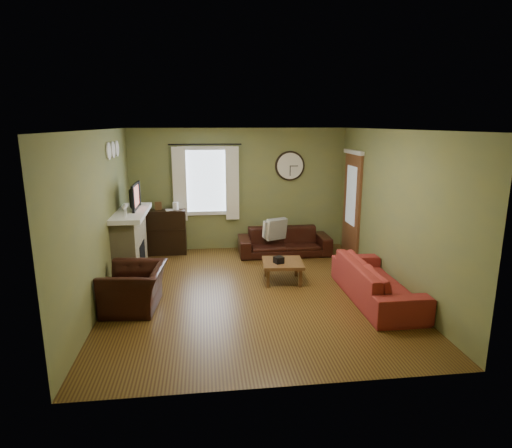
{
  "coord_description": "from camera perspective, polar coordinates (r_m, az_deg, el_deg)",
  "views": [
    {
      "loc": [
        -0.75,
        -6.5,
        2.69
      ],
      "look_at": [
        0.1,
        0.4,
        1.05
      ],
      "focal_mm": 30.0,
      "sensor_mm": 36.0,
      "label": 1
    }
  ],
  "objects": [
    {
      "name": "wall_clock",
      "position": [
        9.28,
        4.55,
        7.73
      ],
      "size": [
        0.64,
        0.06,
        0.64
      ],
      "primitive_type": null,
      "color": "white",
      "rests_on": "wall_back"
    },
    {
      "name": "armchair",
      "position": [
        6.65,
        -15.9,
        -8.19
      ],
      "size": [
        0.94,
        1.05,
        0.63
      ],
      "primitive_type": "imported",
      "rotation": [
        0.0,
        0.0,
        -1.66
      ],
      "color": "black",
      "rests_on": "floor"
    },
    {
      "name": "firebox",
      "position": [
        8.1,
        -14.97,
        -4.35
      ],
      "size": [
        0.04,
        0.6,
        0.55
      ],
      "primitive_type": "cube",
      "color": "black",
      "rests_on": "fireplace"
    },
    {
      "name": "fireplace",
      "position": [
        8.06,
        -16.41,
        -2.68
      ],
      "size": [
        0.4,
        1.4,
        1.1
      ],
      "primitive_type": "cube",
      "color": "tan",
      "rests_on": "floor"
    },
    {
      "name": "medallion_mid",
      "position": [
        7.82,
        -18.55,
        9.37
      ],
      "size": [
        0.28,
        0.28,
        0.03
      ],
      "primitive_type": "cylinder",
      "color": "white",
      "rests_on": "wall_left"
    },
    {
      "name": "wall_left",
      "position": [
        6.83,
        -19.98,
        0.71
      ],
      "size": [
        0.0,
        5.2,
        2.6
      ],
      "primitive_type": "cube",
      "color": "olive",
      "rests_on": "ground"
    },
    {
      "name": "wall_front",
      "position": [
        4.21,
        3.65,
        -6.05
      ],
      "size": [
        4.6,
        0.0,
        2.6
      ],
      "primitive_type": "cube",
      "color": "olive",
      "rests_on": "ground"
    },
    {
      "name": "tissue_box",
      "position": [
        7.33,
        3.04,
        -4.95
      ],
      "size": [
        0.19,
        0.19,
        0.11
      ],
      "primitive_type": "cube",
      "rotation": [
        0.0,
        0.0,
        0.37
      ],
      "color": "black",
      "rests_on": "coffee_table"
    },
    {
      "name": "medallion_right",
      "position": [
        8.16,
        -18.07,
        9.54
      ],
      "size": [
        0.28,
        0.28,
        0.03
      ],
      "primitive_type": "cylinder",
      "color": "white",
      "rests_on": "wall_left"
    },
    {
      "name": "door",
      "position": [
        9.03,
        12.65,
        2.49
      ],
      "size": [
        0.05,
        0.9,
        2.1
      ],
      "primitive_type": "cube",
      "color": "brown",
      "rests_on": "floor"
    },
    {
      "name": "tv",
      "position": [
        8.02,
        -16.26,
        3.15
      ],
      "size": [
        0.08,
        0.6,
        0.35
      ],
      "primitive_type": "imported",
      "rotation": [
        0.0,
        0.0,
        1.57
      ],
      "color": "black",
      "rests_on": "mantel"
    },
    {
      "name": "sofa_brown",
      "position": [
        8.98,
        3.77,
        -2.35
      ],
      "size": [
        1.9,
        0.74,
        0.55
      ],
      "primitive_type": "imported",
      "color": "black",
      "rests_on": "floor"
    },
    {
      "name": "curtain_rod",
      "position": [
        8.99,
        -6.8,
        10.5
      ],
      "size": [
        0.03,
        0.03,
        1.5
      ],
      "primitive_type": "cylinder",
      "color": "black",
      "rests_on": "wall_back"
    },
    {
      "name": "bookshelf",
      "position": [
        9.15,
        -11.79,
        -1.05
      ],
      "size": [
        0.79,
        0.34,
        0.94
      ],
      "primitive_type": null,
      "color": "black",
      "rests_on": "floor"
    },
    {
      "name": "sofa_red",
      "position": [
        6.95,
        15.77,
        -7.34
      ],
      "size": [
        0.81,
        2.08,
        0.61
      ],
      "primitive_type": "imported",
      "rotation": [
        0.0,
        0.0,
        1.57
      ],
      "color": "maroon",
      "rests_on": "floor"
    },
    {
      "name": "tv_screen",
      "position": [
        8.0,
        -15.72,
        3.57
      ],
      "size": [
        0.02,
        0.62,
        0.36
      ],
      "primitive_type": "cube",
      "color": "#994C3F",
      "rests_on": "mantel"
    },
    {
      "name": "pillow_left",
      "position": [
        8.89,
        2.07,
        -0.67
      ],
      "size": [
        0.37,
        0.2,
        0.36
      ],
      "primitive_type": "cube",
      "rotation": [
        0.0,
        0.0,
        0.27
      ],
      "color": "gray",
      "rests_on": "sofa_brown"
    },
    {
      "name": "pillow_right",
      "position": [
        8.89,
        2.72,
        -0.67
      ],
      "size": [
        0.46,
        0.29,
        0.44
      ],
      "primitive_type": "cube",
      "rotation": [
        0.0,
        0.0,
        0.39
      ],
      "color": "gray",
      "rests_on": "sofa_brown"
    },
    {
      "name": "wall_right",
      "position": [
        7.32,
        17.77,
        1.67
      ],
      "size": [
        0.0,
        5.2,
        2.6
      ],
      "primitive_type": "cube",
      "color": "olive",
      "rests_on": "ground"
    },
    {
      "name": "ceiling",
      "position": [
        6.55,
        -0.45,
        12.48
      ],
      "size": [
        4.6,
        5.2,
        0.0
      ],
      "primitive_type": "cube",
      "color": "white",
      "rests_on": "ground"
    },
    {
      "name": "medallion_left",
      "position": [
        7.48,
        -19.07,
        9.18
      ],
      "size": [
        0.28,
        0.28,
        0.03
      ],
      "primitive_type": "cylinder",
      "color": "white",
      "rests_on": "wall_left"
    },
    {
      "name": "coffee_table",
      "position": [
        7.49,
        3.56,
        -6.34
      ],
      "size": [
        0.74,
        0.74,
        0.36
      ],
      "primitive_type": null,
      "rotation": [
        0.0,
        0.0,
        -0.08
      ],
      "color": "#57371C",
      "rests_on": "floor"
    },
    {
      "name": "curtain_left",
      "position": [
        9.08,
        -10.15,
        5.22
      ],
      "size": [
        0.28,
        0.04,
        1.55
      ],
      "primitive_type": "cube",
      "color": "white",
      "rests_on": "wall_back"
    },
    {
      "name": "wine_glass_a",
      "position": [
        7.33,
        -17.1,
        1.56
      ],
      "size": [
        0.07,
        0.07,
        0.19
      ],
      "primitive_type": null,
      "color": "white",
      "rests_on": "mantel"
    },
    {
      "name": "book",
      "position": [
        8.97,
        -11.99,
        1.86
      ],
      "size": [
        0.18,
        0.22,
        0.02
      ],
      "primitive_type": "imported",
      "rotation": [
        0.0,
        0.0,
        0.17
      ],
      "color": "#57371C",
      "rests_on": "bookshelf"
    },
    {
      "name": "wine_glass_b",
      "position": [
        7.45,
        -16.94,
        1.82
      ],
      "size": [
        0.07,
        0.07,
        0.21
      ],
      "primitive_type": null,
      "color": "white",
      "rests_on": "mantel"
    },
    {
      "name": "curtain_right",
      "position": [
        9.09,
        -3.18,
        5.41
      ],
      "size": [
        0.28,
        0.04,
        1.55
      ],
      "primitive_type": "cube",
      "color": "white",
      "rests_on": "wall_back"
    },
    {
      "name": "mantel",
      "position": [
        7.92,
        -16.47,
        1.43
      ],
      "size": [
        0.58,
        1.6,
        0.08
      ],
      "primitive_type": "cube",
      "color": "white",
      "rests_on": "fireplace"
    },
    {
      "name": "wall_back",
      "position": [
        9.24,
        -2.29,
        4.61
      ],
      "size": [
        4.6,
        0.0,
        2.6
      ],
      "primitive_type": "cube",
      "color": "olive",
      "rests_on": "ground"
    },
    {
      "name": "floor",
      "position": [
        7.08,
        -0.41,
        -9.07
      ],
      "size": [
        4.6,
        5.2,
        0.0
      ],
      "primitive_type": "cube",
      "color": "#503514",
      "rests_on": "ground"
    },
    {
      "name": "window_pane",
      "position": [
        9.16,
        -6.68,
        5.72
      ],
      "size": [
        1.0,
        0.02,
        1.3
      ],
      "primitive_type": null,
      "color": "silver",
      "rests_on": "wall_back"
    }
  ]
}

